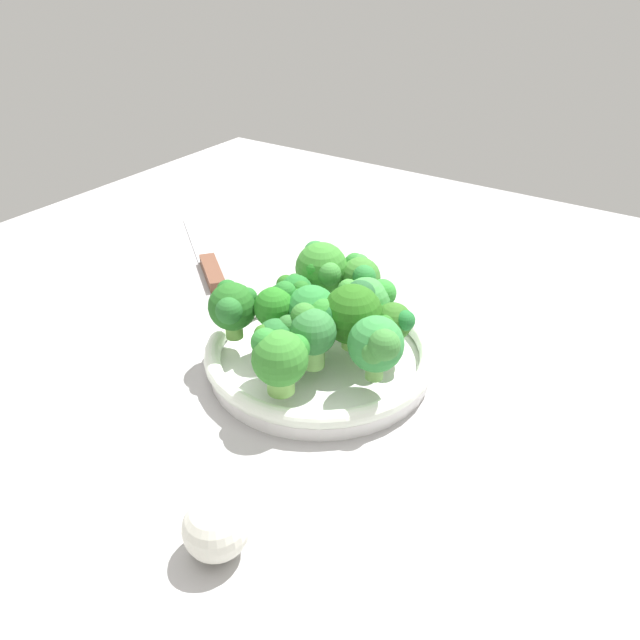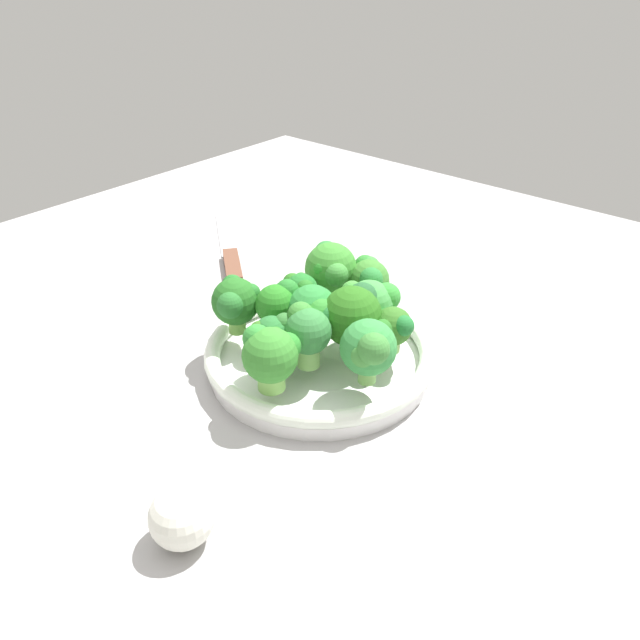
{
  "view_description": "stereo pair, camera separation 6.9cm",
  "coord_description": "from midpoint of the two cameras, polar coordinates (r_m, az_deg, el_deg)",
  "views": [
    {
      "loc": [
        35.91,
        -51.06,
        42.52
      ],
      "look_at": [
        3.1,
        -1.97,
        6.3
      ],
      "focal_mm": 35.98,
      "sensor_mm": 36.0,
      "label": 1
    },
    {
      "loc": [
        41.43,
        -46.89,
        42.52
      ],
      "look_at": [
        3.1,
        -1.97,
        6.3
      ],
      "focal_mm": 35.98,
      "sensor_mm": 36.0,
      "label": 2
    }
  ],
  "objects": [
    {
      "name": "broccoli_floret_12",
      "position": [
        0.65,
        -3.79,
        -1.09
      ],
      "size": [
        5.28,
        4.83,
        6.72
      ],
      "color": "#7EB65D",
      "rests_on": "bowl"
    },
    {
      "name": "garlic_bulb",
      "position": [
        0.54,
        -13.1,
        -17.75
      ],
      "size": [
        5.33,
        5.33,
        5.33
      ],
      "primitive_type": "sphere",
      "color": "white",
      "rests_on": "ground_plane"
    },
    {
      "name": "broccoli_floret_6",
      "position": [
        0.77,
        -2.48,
        4.51
      ],
      "size": [
        6.64,
        6.31,
        7.54
      ],
      "color": "#91C86F",
      "rests_on": "bowl"
    },
    {
      "name": "broccoli_floret_4",
      "position": [
        0.7,
        -6.73,
        1.09
      ],
      "size": [
        4.53,
        5.25,
        6.58
      ],
      "color": "#93D873",
      "rests_on": "bowl"
    },
    {
      "name": "broccoli_floret_5",
      "position": [
        0.68,
        0.0,
        0.58
      ],
      "size": [
        6.54,
        8.07,
        7.37
      ],
      "color": "#98DB62",
      "rests_on": "bowl"
    },
    {
      "name": "broccoli_floret_3",
      "position": [
        0.69,
        -3.71,
        0.72
      ],
      "size": [
        7.34,
        5.73,
        6.65
      ],
      "color": "#8AC761",
      "rests_on": "bowl"
    },
    {
      "name": "broccoli_floret_8",
      "position": [
        0.77,
        1.0,
        3.92
      ],
      "size": [
        5.59,
        5.47,
        6.08
      ],
      "color": "#92D571",
      "rests_on": "bowl"
    },
    {
      "name": "broccoli_floret_7",
      "position": [
        0.63,
        1.93,
        -2.37
      ],
      "size": [
        6.17,
        6.03,
        7.09
      ],
      "color": "#82BF60",
      "rests_on": "bowl"
    },
    {
      "name": "broccoli_floret_0",
      "position": [
        0.66,
        -6.89,
        -1.73
      ],
      "size": [
        4.11,
        4.48,
        5.56
      ],
      "color": "#8FD16B",
      "rests_on": "bowl"
    },
    {
      "name": "broccoli_floret_10",
      "position": [
        0.71,
        -10.58,
        1.13
      ],
      "size": [
        5.34,
        5.81,
        6.6
      ],
      "color": "#7AB74F",
      "rests_on": "bowl"
    },
    {
      "name": "bowl",
      "position": [
        0.72,
        -2.76,
        -3.23
      ],
      "size": [
        25.69,
        25.69,
        3.3
      ],
      "color": "white",
      "rests_on": "ground_plane"
    },
    {
      "name": "ground_plane",
      "position": [
        0.76,
        -3.72,
        -3.6
      ],
      "size": [
        130.0,
        130.0,
        2.5
      ],
      "primitive_type": "cube",
      "color": "#A7A5A6"
    },
    {
      "name": "broccoli_floret_11",
      "position": [
        0.62,
        -6.77,
        -3.44
      ],
      "size": [
        5.85,
        5.89,
        6.69
      ],
      "color": "#7DBB55",
      "rests_on": "bowl"
    },
    {
      "name": "knife",
      "position": [
        0.97,
        -12.04,
        5.25
      ],
      "size": [
        22.32,
        18.43,
        1.5
      ],
      "color": "silver",
      "rests_on": "ground_plane"
    },
    {
      "name": "broccoli_floret_1",
      "position": [
        0.74,
        -4.93,
        2.38
      ],
      "size": [
        4.89,
        4.03,
        5.68
      ],
      "color": "#9FDA74",
      "rests_on": "bowl"
    },
    {
      "name": "broccoli_floret_9",
      "position": [
        0.69,
        3.58,
        -0.26
      ],
      "size": [
        5.13,
        4.76,
        5.22
      ],
      "color": "#97CF6C",
      "rests_on": "bowl"
    },
    {
      "name": "broccoli_floret_2",
      "position": [
        0.71,
        1.33,
        1.7
      ],
      "size": [
        5.92,
        6.61,
        6.42
      ],
      "color": "#7CBA4E",
      "rests_on": "bowl"
    }
  ]
}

